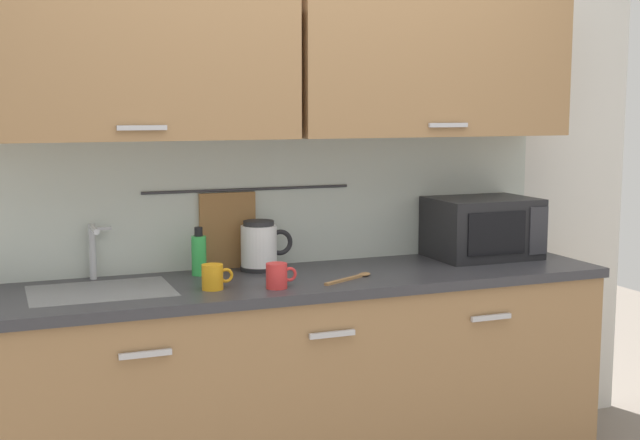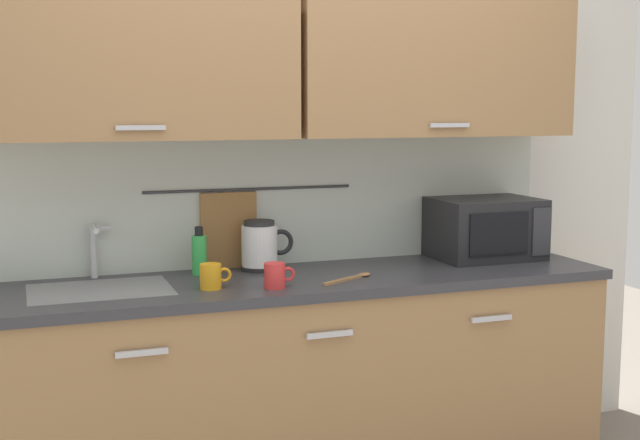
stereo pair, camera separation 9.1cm
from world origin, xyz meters
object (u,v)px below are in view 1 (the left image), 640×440
at_px(microwave, 482,228).
at_px(dish_soap_bottle, 199,254).
at_px(mug_near_sink, 213,277).
at_px(electric_kettle, 260,246).
at_px(wooden_spoon, 353,277).
at_px(mug_by_kettle, 277,276).

height_order(microwave, dish_soap_bottle, microwave).
relative_size(microwave, mug_near_sink, 3.83).
height_order(electric_kettle, wooden_spoon, electric_kettle).
relative_size(microwave, dish_soap_bottle, 2.35).
height_order(microwave, wooden_spoon, microwave).
relative_size(dish_soap_bottle, mug_by_kettle, 1.63).
bearing_deg(microwave, wooden_spoon, -162.72).
xyz_separation_m(microwave, electric_kettle, (-1.02, 0.08, -0.03)).
bearing_deg(mug_near_sink, dish_soap_bottle, 87.17).
height_order(mug_near_sink, wooden_spoon, mug_near_sink).
height_order(electric_kettle, dish_soap_bottle, electric_kettle).
bearing_deg(microwave, electric_kettle, 175.62).
xyz_separation_m(dish_soap_bottle, mug_by_kettle, (0.22, -0.35, -0.04)).
bearing_deg(electric_kettle, mug_near_sink, -132.92).
relative_size(microwave, mug_by_kettle, 3.83).
xyz_separation_m(microwave, dish_soap_bottle, (-1.29, 0.07, -0.05)).
bearing_deg(dish_soap_bottle, mug_near_sink, -92.83).
distance_m(microwave, wooden_spoon, 0.78).
distance_m(electric_kettle, mug_by_kettle, 0.37).
distance_m(electric_kettle, wooden_spoon, 0.43).
bearing_deg(mug_by_kettle, wooden_spoon, 9.33).
bearing_deg(mug_by_kettle, mug_near_sink, 163.84).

